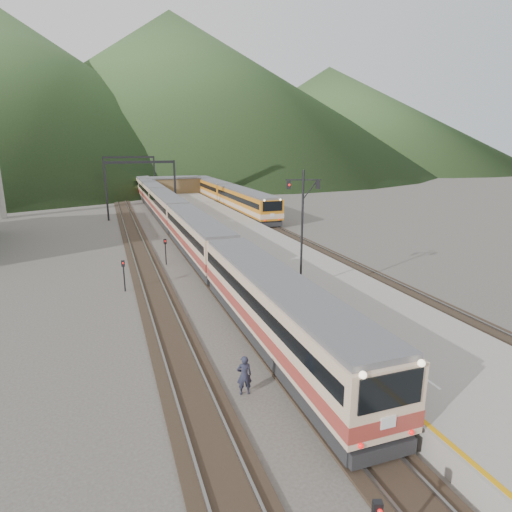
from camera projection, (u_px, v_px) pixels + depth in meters
name	position (u px, v px, depth m)	size (l,w,h in m)	color
track_main	(182.00, 238.00, 47.52)	(2.60, 200.00, 0.23)	black
track_far	(136.00, 241.00, 45.91)	(2.60, 200.00, 0.23)	black
track_second	(278.00, 231.00, 51.23)	(2.60, 200.00, 0.23)	black
platform	(236.00, 234.00, 47.40)	(8.00, 100.00, 1.00)	gray
gantry_near	(141.00, 179.00, 58.90)	(9.55, 0.25, 8.00)	black
gantry_far	(129.00, 169.00, 81.70)	(9.55, 0.25, 8.00)	black
station_shed	(176.00, 185.00, 83.36)	(9.40, 4.40, 3.10)	brown
hill_a	(6.00, 91.00, 163.91)	(180.00, 180.00, 60.00)	#2D4A22
hill_b	(173.00, 90.00, 221.08)	(220.00, 220.00, 75.00)	#2D4A22
hill_c	(328.00, 116.00, 231.78)	(160.00, 160.00, 50.00)	#2D4A22
main_train	(167.00, 208.00, 56.89)	(2.78, 95.60, 3.40)	#CFAE8E
second_train	(226.00, 194.00, 71.62)	(3.10, 42.15, 3.78)	#C57418
signal_mast	(302.00, 218.00, 26.86)	(2.10, 0.84, 7.62)	black
short_signal_b	(165.00, 248.00, 36.85)	(0.27, 0.23, 2.27)	black
short_signal_c	(124.00, 271.00, 30.06)	(0.25, 0.20, 2.27)	black
worker	(244.00, 375.00, 17.69)	(0.63, 0.41, 1.73)	#212334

